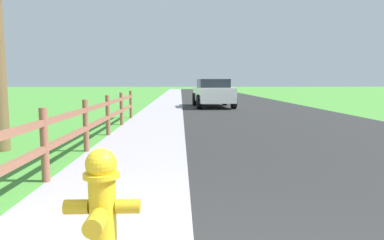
# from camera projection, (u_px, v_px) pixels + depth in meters

# --- Properties ---
(ground_plane) EXTENTS (120.00, 120.00, 0.00)m
(ground_plane) POSITION_uv_depth(u_px,v_px,m) (182.00, 99.00, 26.80)
(ground_plane) COLOR #489036
(road_asphalt) EXTENTS (7.00, 66.00, 0.01)m
(road_asphalt) POSITION_uv_depth(u_px,v_px,m) (223.00, 98.00, 28.91)
(road_asphalt) COLOR #282828
(road_asphalt) RESTS_ON ground
(curb_concrete) EXTENTS (6.00, 66.00, 0.01)m
(curb_concrete) POSITION_uv_depth(u_px,v_px,m) (146.00, 98.00, 28.69)
(curb_concrete) COLOR #A19BA1
(curb_concrete) RESTS_ON ground
(grass_verge) EXTENTS (5.00, 66.00, 0.00)m
(grass_verge) POSITION_uv_depth(u_px,v_px,m) (128.00, 98.00, 28.64)
(grass_verge) COLOR #489036
(grass_verge) RESTS_ON ground
(fire_hydrant) EXTENTS (0.56, 0.46, 0.92)m
(fire_hydrant) POSITION_uv_depth(u_px,v_px,m) (102.00, 207.00, 2.55)
(fire_hydrant) COLOR yellow
(fire_hydrant) RESTS_ON ground
(rail_fence) EXTENTS (0.11, 12.71, 1.05)m
(rail_fence) POSITION_uv_depth(u_px,v_px,m) (86.00, 122.00, 6.84)
(rail_fence) COLOR brown
(rail_fence) RESTS_ON ground
(parked_suv_white) EXTENTS (2.16, 4.29, 1.52)m
(parked_suv_white) POSITION_uv_depth(u_px,v_px,m) (213.00, 93.00, 18.73)
(parked_suv_white) COLOR white
(parked_suv_white) RESTS_ON ground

